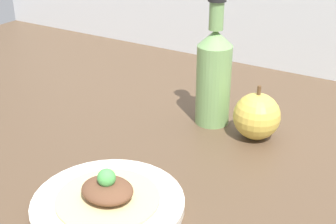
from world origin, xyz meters
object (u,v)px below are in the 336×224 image
(plate, at_px, (108,202))
(cider_bottle, at_px, (214,74))
(plated_food, at_px, (107,192))
(apple, at_px, (257,116))

(plate, height_order, cider_bottle, cider_bottle)
(plated_food, bearing_deg, apple, 71.67)
(plate, xyz_separation_m, apple, (0.11, 0.32, 0.04))
(plated_food, height_order, cider_bottle, cider_bottle)
(plate, height_order, plated_food, plated_food)
(plate, relative_size, cider_bottle, 0.89)
(plate, bearing_deg, cider_bottle, 89.05)
(plate, xyz_separation_m, cider_bottle, (0.01, 0.33, 0.09))
(cider_bottle, bearing_deg, apple, -9.01)
(plated_food, bearing_deg, cider_bottle, 89.05)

